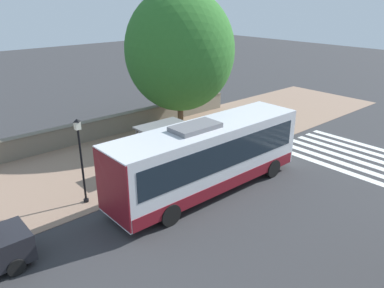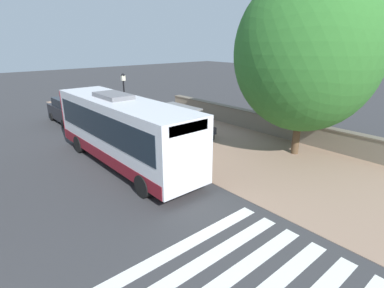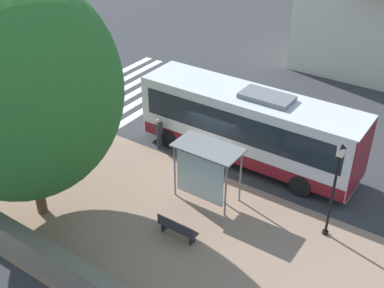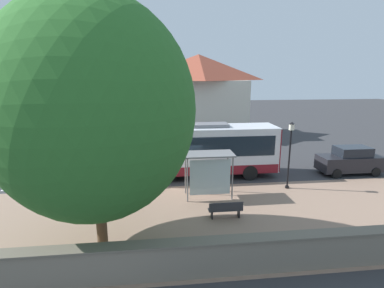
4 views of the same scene
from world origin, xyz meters
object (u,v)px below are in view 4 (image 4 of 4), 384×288
object	(u,v)px
street_lamp_near	(290,150)
bus_shelter	(209,162)
parked_car_behind_bus	(350,161)
shade_tree	(93,110)
bench	(226,209)
pedestrian	(137,172)
bus	(199,149)

from	to	relation	value
street_lamp_near	bus_shelter	bearing A→B (deg)	99.32
parked_car_behind_bus	shade_tree	bearing A→B (deg)	115.50
street_lamp_near	parked_car_behind_bus	xyz separation A→B (m)	(2.22, -5.59, -1.53)
bench	shade_tree	bearing A→B (deg)	108.77
pedestrian	bench	xyz separation A→B (m)	(-4.79, -4.55, -0.50)
bus	pedestrian	size ratio (longest dim) A/B	6.36
bus_shelter	street_lamp_near	world-z (taller)	street_lamp_near
bus_shelter	street_lamp_near	distance (m)	5.16
bus_shelter	street_lamp_near	xyz separation A→B (m)	(0.83, -5.07, 0.37)
bench	bus	bearing A→B (deg)	4.05
bus_shelter	parked_car_behind_bus	distance (m)	11.15
pedestrian	street_lamp_near	xyz separation A→B (m)	(-1.36, -9.23, 1.49)
bus_shelter	parked_car_behind_bus	size ratio (longest dim) A/B	0.64
parked_car_behind_bus	street_lamp_near	bearing A→B (deg)	111.71
bus	bench	world-z (taller)	bus
bus_shelter	bench	bearing A→B (deg)	-171.26
shade_tree	parked_car_behind_bus	world-z (taller)	shade_tree
pedestrian	bench	distance (m)	6.63
bus	pedestrian	distance (m)	4.49
bus	bench	size ratio (longest dim) A/B	6.32
bus_shelter	street_lamp_near	size ratio (longest dim) A/B	0.67
parked_car_behind_bus	bench	bearing A→B (deg)	118.86
pedestrian	shade_tree	xyz separation A→B (m)	(-6.67, 0.99, 4.67)
bus_shelter	shade_tree	bearing A→B (deg)	131.08
street_lamp_near	parked_car_behind_bus	world-z (taller)	street_lamp_near
bus	parked_car_behind_bus	bearing A→B (deg)	-93.87
bus_shelter	pedestrian	world-z (taller)	bus_shelter
bus	parked_car_behind_bus	xyz separation A→B (m)	(-0.72, -10.71, -0.95)
pedestrian	bus	bearing A→B (deg)	-68.82
bus_shelter	pedestrian	size ratio (longest dim) A/B	1.68
bench	parked_car_behind_bus	distance (m)	11.72
pedestrian	shade_tree	world-z (taller)	shade_tree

